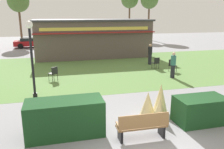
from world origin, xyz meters
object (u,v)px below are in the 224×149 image
Objects in this scene: person_standing at (150,54)px; lamppost_mid at (31,50)px; person_strolling at (173,65)px; tree_right_bg at (18,2)px; cafe_chair_center at (172,64)px; food_kiosk at (92,38)px; park_bench at (142,126)px; parked_car_west_slot at (32,42)px; parked_car_east_slot at (113,40)px; parked_car_center_slot at (74,41)px; cafe_chair_west at (156,62)px; cafe_chair_east at (54,72)px; tree_center_bg at (130,0)px; tree_left_bg at (149,0)px.

lamppost_mid is at bearing 68.10° from person_standing.
tree_right_bg reaches higher than person_strolling.
person_strolling reaches higher than cafe_chair_center.
food_kiosk is at bearing -56.93° from person_strolling.
park_bench is 6.63m from lamppost_mid.
parked_car_west_slot is at bearing 102.30° from park_bench.
parked_car_center_slot is at bearing 179.99° from parked_car_east_slot.
cafe_chair_west is 1.00× the size of cafe_chair_east.
tree_center_bg is (12.65, 23.26, 5.75)m from cafe_chair_east.
park_bench is 1.01× the size of person_strolling.
park_bench is at bearing -113.17° from tree_left_bg.
cafe_chair_center is at bearing -70.68° from parked_car_center_slot.
person_strolling is 0.39× the size of parked_car_center_slot.
cafe_chair_west is 0.21× the size of parked_car_center_slot.
tree_center_bg is at bearing 12.94° from tree_right_bg.
cafe_chair_west is 1.72m from person_standing.
cafe_chair_west is 0.21× the size of parked_car_west_slot.
park_bench is 8.28m from person_strolling.
parked_car_west_slot is (-10.02, 14.68, 0.12)m from cafe_chair_west.
lamppost_mid is at bearing -85.39° from parked_car_west_slot.
parked_car_east_slot is 10.33m from tree_left_bg.
park_bench is 10.49m from cafe_chair_west.
person_standing is at bearing -80.94° from person_strolling.
tree_right_bg is (-19.14, -1.55, -0.55)m from tree_left_bg.
parked_car_center_slot is 1.01× the size of parked_car_east_slot.
parked_car_east_slot is (7.93, 16.07, 0.12)m from cafe_chair_east.
tree_left_bg is (11.27, 12.64, 4.37)m from food_kiosk.
person_strolling is (-0.77, -1.53, 0.33)m from cafe_chair_center.
tree_right_bg is at bearing 164.23° from parked_car_east_slot.
tree_center_bg reaches higher than parked_car_east_slot.
food_kiosk is 6.64m from person_standing.
parked_car_west_slot is 0.99× the size of parked_car_center_slot.
cafe_chair_east is 27.10m from tree_center_bg.
parked_car_west_slot and parked_car_center_slot have the same top height.
cafe_chair_west is at bearing 116.78° from person_standing.
parked_car_center_slot is at bearing 89.93° from park_bench.
cafe_chair_center is at bearing -100.75° from tree_center_bg.
lamppost_mid is 0.49× the size of tree_left_bg.
park_bench is 0.46× the size of lamppost_mid.
parked_car_east_slot is 13.35m from tree_right_bg.
parked_car_center_slot is at bearing 109.32° from cafe_chair_center.
cafe_chair_east is 0.12× the size of tree_left_bg.
parked_car_west_slot is (-10.78, 15.74, 0.12)m from cafe_chair_center.
tree_center_bg reaches higher than tree_left_bg.
park_bench is at bearing -107.60° from tree_center_bg.
cafe_chair_center is at bearing -88.64° from parked_car_east_slot.
park_bench is 1.92× the size of cafe_chair_east.
person_strolling is 19.96m from parked_car_west_slot.
tree_right_bg is (-4.00, 19.44, 5.08)m from cafe_chair_east.
tree_left_bg reaches higher than cafe_chair_center.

